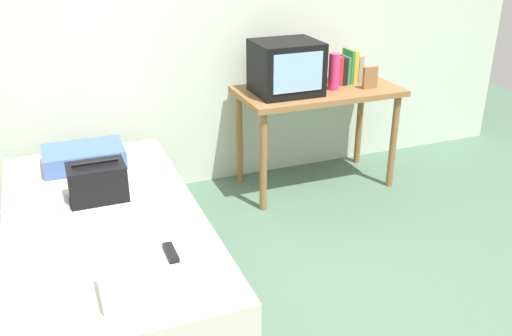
# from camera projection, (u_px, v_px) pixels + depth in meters

# --- Properties ---
(ground_plane) EXTENTS (8.00, 8.00, 0.00)m
(ground_plane) POSITION_uv_depth(u_px,v_px,m) (338.00, 336.00, 2.75)
(ground_plane) COLOR #4C6B56
(wall_back) EXTENTS (5.20, 0.10, 2.60)m
(wall_back) POSITION_uv_depth(u_px,v_px,m) (209.00, 8.00, 3.92)
(wall_back) COLOR silver
(wall_back) RESTS_ON ground
(bed) EXTENTS (1.00, 2.00, 0.49)m
(bed) POSITION_uv_depth(u_px,v_px,m) (108.00, 256.00, 2.97)
(bed) COLOR olive
(bed) RESTS_ON ground
(desk) EXTENTS (1.16, 0.60, 0.76)m
(desk) POSITION_uv_depth(u_px,v_px,m) (318.00, 101.00, 4.06)
(desk) COLOR olive
(desk) RESTS_ON ground
(tv) EXTENTS (0.44, 0.39, 0.36)m
(tv) POSITION_uv_depth(u_px,v_px,m) (286.00, 68.00, 3.84)
(tv) COLOR black
(tv) RESTS_ON desk
(water_bottle) EXTENTS (0.08, 0.08, 0.26)m
(water_bottle) POSITION_uv_depth(u_px,v_px,m) (334.00, 71.00, 3.95)
(water_bottle) COLOR #E53372
(water_bottle) RESTS_ON desk
(book_row) EXTENTS (0.21, 0.15, 0.25)m
(book_row) POSITION_uv_depth(u_px,v_px,m) (346.00, 68.00, 4.12)
(book_row) COLOR #B72D33
(book_row) RESTS_ON desk
(picture_frame) EXTENTS (0.11, 0.02, 0.16)m
(picture_frame) POSITION_uv_depth(u_px,v_px,m) (370.00, 78.00, 3.99)
(picture_frame) COLOR olive
(picture_frame) RESTS_ON desk
(pillow) EXTENTS (0.48, 0.32, 0.12)m
(pillow) POSITION_uv_depth(u_px,v_px,m) (84.00, 157.00, 3.42)
(pillow) COLOR #4766AD
(pillow) RESTS_ON bed
(handbag) EXTENTS (0.30, 0.20, 0.22)m
(handbag) POSITION_uv_depth(u_px,v_px,m) (97.00, 182.00, 2.99)
(handbag) COLOR black
(handbag) RESTS_ON bed
(magazine) EXTENTS (0.21, 0.29, 0.01)m
(magazine) POSITION_uv_depth(u_px,v_px,m) (72.00, 263.00, 2.47)
(magazine) COLOR white
(magazine) RESTS_ON bed
(remote_dark) EXTENTS (0.04, 0.16, 0.02)m
(remote_dark) POSITION_uv_depth(u_px,v_px,m) (171.00, 253.00, 2.53)
(remote_dark) COLOR black
(remote_dark) RESTS_ON bed
(remote_silver) EXTENTS (0.04, 0.14, 0.02)m
(remote_silver) POSITION_uv_depth(u_px,v_px,m) (65.00, 202.00, 2.97)
(remote_silver) COLOR #B7B7BC
(remote_silver) RESTS_ON bed
(folded_towel) EXTENTS (0.28, 0.22, 0.08)m
(folded_towel) POSITION_uv_depth(u_px,v_px,m) (135.00, 285.00, 2.26)
(folded_towel) COLOR white
(folded_towel) RESTS_ON bed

